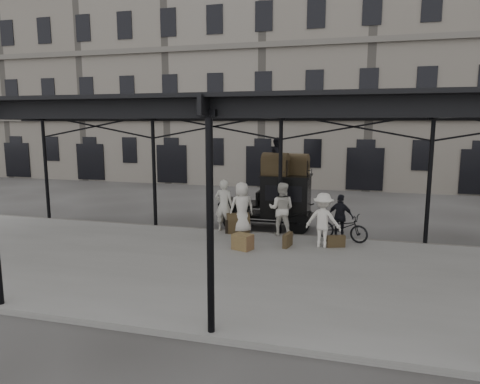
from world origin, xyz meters
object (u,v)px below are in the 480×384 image
object	(u,v)px
bicycle	(342,227)
porter_left	(224,205)
taxi	(278,199)
porter_official	(340,217)
steamer_trunk_platform	(238,224)
steamer_trunk_roof_near	(275,166)

from	to	relation	value
bicycle	porter_left	bearing A→B (deg)	106.02
taxi	porter_official	world-z (taller)	taxi
steamer_trunk_platform	porter_left	bearing A→B (deg)	149.98
porter_left	porter_official	size ratio (longest dim) A/B	1.24
porter_official	bicycle	xyz separation A→B (m)	(0.07, -0.20, -0.31)
taxi	porter_official	bearing A→B (deg)	-30.98
taxi	porter_official	xyz separation A→B (m)	(2.47, -1.48, -0.26)
steamer_trunk_roof_near	bicycle	bearing A→B (deg)	-20.18
porter_official	porter_left	bearing A→B (deg)	18.34
taxi	steamer_trunk_platform	xyz separation A→B (m)	(-1.26, -1.49, -0.75)
porter_official	steamer_trunk_platform	bearing A→B (deg)	18.44
porter_official	steamer_trunk_roof_near	xyz separation A→B (m)	(-2.55, 1.23, 1.60)
bicycle	porter_official	bearing A→B (deg)	39.24
taxi	steamer_trunk_roof_near	xyz separation A→B (m)	(-0.08, -0.25, 1.34)
porter_left	porter_official	xyz separation A→B (m)	(4.26, 0.00, -0.19)
taxi	bicycle	world-z (taller)	taxi
taxi	porter_left	world-z (taller)	taxi
steamer_trunk_platform	steamer_trunk_roof_near	bearing A→B (deg)	17.18
porter_left	steamer_trunk_platform	world-z (taller)	porter_left
taxi	bicycle	size ratio (longest dim) A/B	2.00
porter_left	steamer_trunk_platform	size ratio (longest dim) A/B	2.37
porter_official	steamer_trunk_platform	size ratio (longest dim) A/B	1.91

